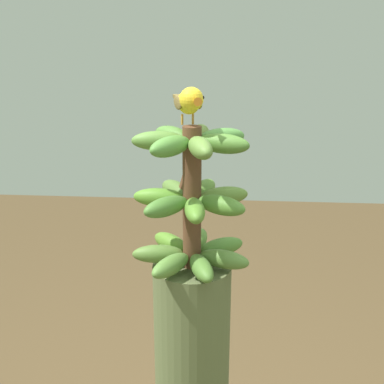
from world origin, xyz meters
The scene contains 2 objects.
banana_bunch centered at (0.00, 0.00, 1.35)m, with size 0.27×0.27×0.32m.
perched_bird centered at (0.01, 0.01, 1.56)m, with size 0.18×0.08×0.08m.
Camera 1 is at (-1.05, -0.08, 1.70)m, focal length 47.03 mm.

